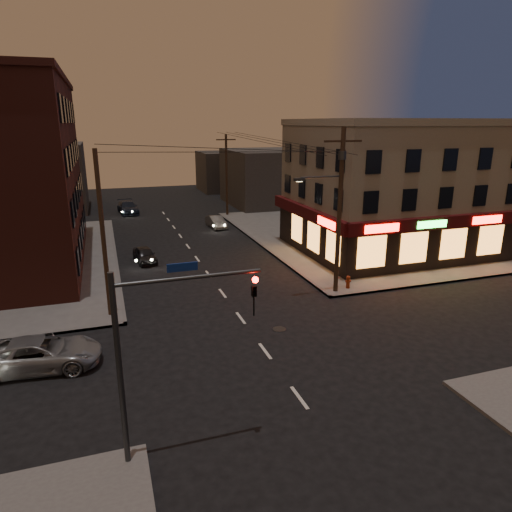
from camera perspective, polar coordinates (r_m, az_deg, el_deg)
name	(u,v)px	position (r m, az deg, el deg)	size (l,w,h in m)	color
ground	(265,351)	(22.01, 1.14, -11.81)	(120.00, 120.00, 0.00)	black
sidewalk_ne	(374,233)	(45.81, 14.48, 2.83)	(24.00, 28.00, 0.15)	#514F4C
pizza_building	(394,187)	(39.19, 16.87, 8.28)	(15.85, 12.85, 10.50)	gray
bg_building_ne_a	(268,177)	(60.29, 1.54, 9.81)	(10.00, 12.00, 7.00)	#3F3D3A
bg_building_nw	(45,178)	(60.92, -24.83, 8.87)	(9.00, 10.00, 8.00)	#3F3D3A
bg_building_ne_b	(226,171)	(73.04, -3.80, 10.53)	(8.00, 8.00, 6.00)	#3F3D3A
utility_pole_main	(338,203)	(27.86, 10.24, 6.54)	(4.20, 0.44, 10.00)	#382619
utility_pole_far	(227,175)	(52.32, -3.69, 10.04)	(0.26, 0.26, 9.00)	#382619
utility_pole_west	(103,236)	(25.41, -18.58, 2.44)	(0.24, 0.24, 9.00)	#382619
traffic_signal	(153,340)	(14.14, -12.71, -10.24)	(4.49, 0.32, 6.47)	#333538
suv_cross	(40,354)	(22.37, -25.38, -10.98)	(2.36, 5.12, 1.42)	gray
sedan_near	(145,255)	(36.12, -13.74, 0.14)	(1.38, 3.43, 1.17)	black
sedan_mid	(216,222)	(46.89, -5.00, 4.27)	(1.29, 3.70, 1.22)	#61605B
sedan_far	(128,207)	(56.25, -15.72, 5.86)	(2.02, 4.97, 1.44)	#171F2E
fire_hydrant	(348,281)	(29.85, 11.44, -3.12)	(0.37, 0.37, 0.82)	maroon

